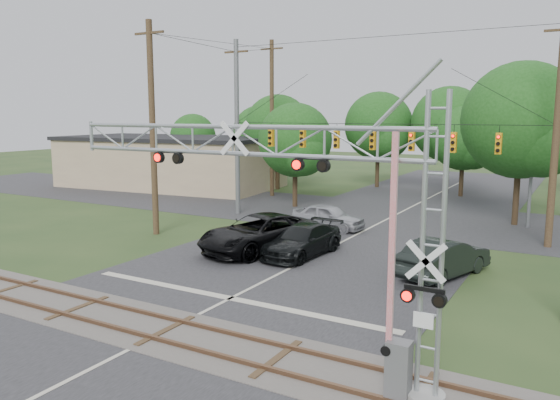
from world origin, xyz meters
The scene contains 14 objects.
ground centered at (0.00, 0.00, 0.00)m, with size 160.00×160.00×0.00m, color #29401D.
road_main centered at (0.00, 10.00, 0.01)m, with size 14.00×90.00×0.02m, color #262628.
road_cross centered at (0.00, 24.00, 0.01)m, with size 90.00×12.00×0.02m, color #262628.
railroad_track centered at (0.00, 2.00, 0.03)m, with size 90.00×3.20×0.17m.
crossing_gantry centered at (4.90, 1.64, 4.50)m, with size 11.24×0.92×7.23m.
traffic_signal_span centered at (0.88, 20.00, 5.64)m, with size 19.34×0.36×11.50m.
pickup_black centered at (-2.82, 12.05, 0.90)m, with size 2.99×6.49×1.80m, color black.
car_dark centered at (-0.59, 12.33, 0.74)m, with size 2.07×5.09×1.48m, color black.
sedan_silver centered at (-2.07, 18.49, 0.74)m, with size 1.75×4.34×1.48m, color #999AA0.
suv_dark centered at (6.08, 12.30, 0.80)m, with size 1.69×4.85×1.60m, color black.
commercial_building centered at (-22.89, 28.65, 2.33)m, with size 20.77×12.05×4.65m.
streetlight centered at (7.93, 24.59, 4.88)m, with size 2.33×0.24×8.72m.
utility_poles centered at (2.36, 22.20, 6.25)m, with size 26.50×25.94×13.82m.
treeline centered at (2.12, 34.00, 5.46)m, with size 55.90×21.71×9.81m.
Camera 1 is at (11.10, -10.24, 6.71)m, focal length 35.00 mm.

